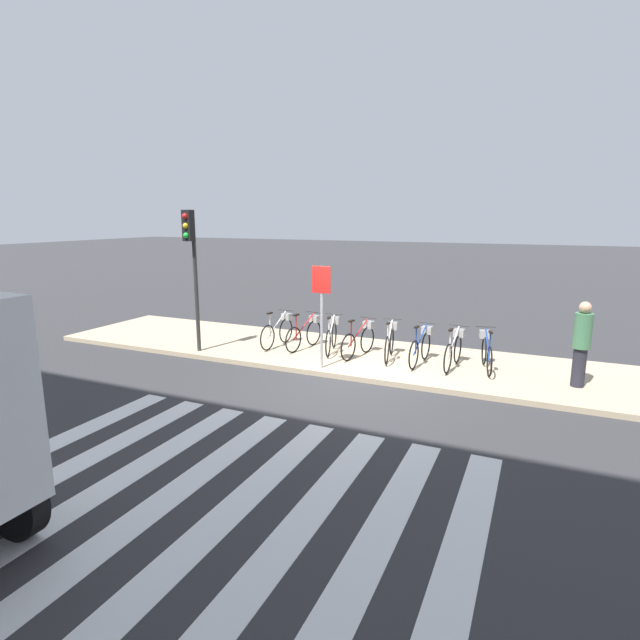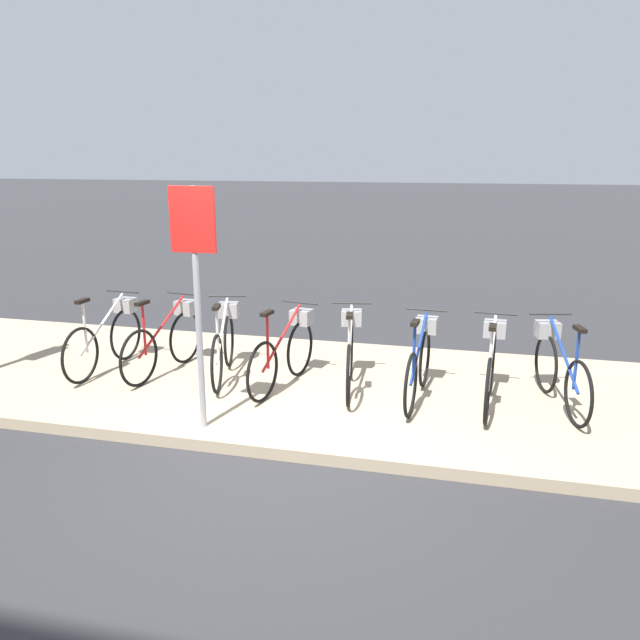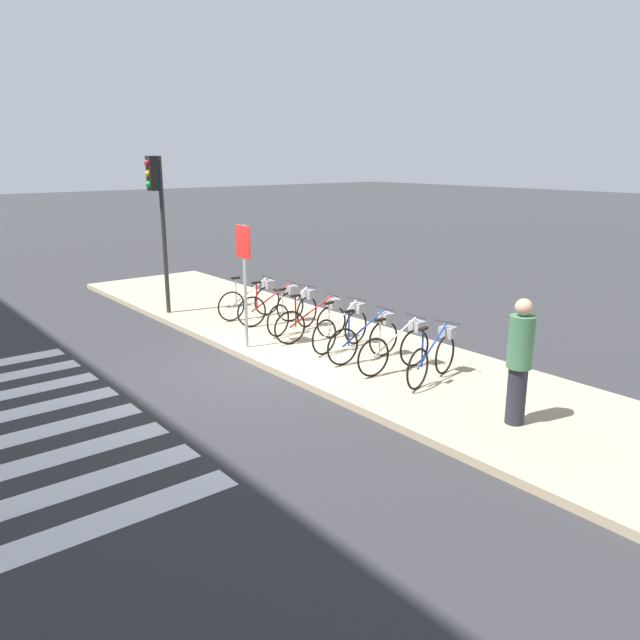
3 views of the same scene
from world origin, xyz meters
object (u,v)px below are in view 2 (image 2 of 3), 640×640
at_px(parked_bicycle_5, 420,359).
at_px(parked_bicycle_6, 491,364).
at_px(parked_bicycle_0, 108,335).
at_px(sign_post, 195,268).
at_px(parked_bicycle_1, 168,337).
at_px(parked_bicycle_3, 286,349).
at_px(parked_bicycle_4, 350,351).
at_px(parked_bicycle_7, 559,366).
at_px(parked_bicycle_2, 224,341).

distance_m(parked_bicycle_5, parked_bicycle_6, 0.76).
height_order(parked_bicycle_0, sign_post, sign_post).
xyz_separation_m(parked_bicycle_0, parked_bicycle_1, (0.77, 0.07, 0.00)).
height_order(parked_bicycle_1, sign_post, sign_post).
bearing_deg(parked_bicycle_1, parked_bicycle_6, -1.73).
bearing_deg(parked_bicycle_3, parked_bicycle_4, 8.84).
relative_size(parked_bicycle_4, parked_bicycle_7, 1.01).
distance_m(parked_bicycle_1, parked_bicycle_6, 3.84).
height_order(parked_bicycle_0, parked_bicycle_4, same).
bearing_deg(parked_bicycle_4, parked_bicycle_2, 179.46).
height_order(parked_bicycle_4, parked_bicycle_6, same).
xyz_separation_m(parked_bicycle_4, parked_bicycle_7, (2.25, 0.01, 0.00)).
height_order(parked_bicycle_1, parked_bicycle_2, same).
bearing_deg(parked_bicycle_4, parked_bicycle_7, 0.19).
bearing_deg(parked_bicycle_4, sign_post, -129.97).
bearing_deg(parked_bicycle_7, parked_bicycle_1, -179.94).
bearing_deg(parked_bicycle_4, parked_bicycle_3, -171.16).
relative_size(parked_bicycle_4, sign_post, 0.68).
bearing_deg(sign_post, parked_bicycle_0, 143.78).
height_order(parked_bicycle_2, sign_post, sign_post).
xyz_separation_m(parked_bicycle_0, parked_bicycle_7, (5.31, 0.07, 0.00)).
height_order(parked_bicycle_6, parked_bicycle_7, same).
bearing_deg(parked_bicycle_0, parked_bicycle_5, -0.92).
height_order(parked_bicycle_5, parked_bicycle_7, same).
distance_m(parked_bicycle_3, parked_bicycle_4, 0.74).
bearing_deg(parked_bicycle_6, parked_bicycle_0, 179.40).
bearing_deg(parked_bicycle_2, parked_bicycle_3, -8.93).
distance_m(parked_bicycle_0, parked_bicycle_6, 4.62).
bearing_deg(parked_bicycle_7, parked_bicycle_0, -179.22).
relative_size(parked_bicycle_0, parked_bicycle_1, 1.01).
height_order(parked_bicycle_1, parked_bicycle_5, same).
height_order(parked_bicycle_2, parked_bicycle_4, same).
relative_size(parked_bicycle_5, sign_post, 0.68).
bearing_deg(parked_bicycle_0, parked_bicycle_4, 1.21).
distance_m(parked_bicycle_5, sign_post, 2.65).
xyz_separation_m(parked_bicycle_0, sign_post, (1.86, -1.36, 1.15)).
xyz_separation_m(parked_bicycle_0, parked_bicycle_3, (2.33, -0.05, 0.00)).
bearing_deg(parked_bicycle_2, parked_bicycle_5, -3.44).
height_order(parked_bicycle_0, parked_bicycle_2, same).
relative_size(parked_bicycle_3, sign_post, 0.67).
relative_size(parked_bicycle_5, parked_bicycle_6, 1.00).
distance_m(parked_bicycle_0, parked_bicycle_4, 3.06).
bearing_deg(parked_bicycle_6, parked_bicycle_4, 175.84).
distance_m(parked_bicycle_2, parked_bicycle_4, 1.55).
distance_m(parked_bicycle_4, parked_bicycle_5, 0.81).
relative_size(parked_bicycle_7, sign_post, 0.67).
bearing_deg(parked_bicycle_1, parked_bicycle_5, -2.40).
distance_m(parked_bicycle_5, parked_bicycle_7, 1.46).
bearing_deg(parked_bicycle_6, parked_bicycle_7, 9.84).
height_order(parked_bicycle_4, parked_bicycle_5, same).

